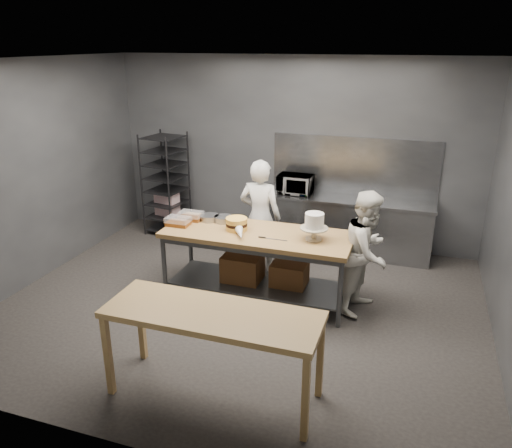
{
  "coord_description": "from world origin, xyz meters",
  "views": [
    {
      "loc": [
        1.98,
        -5.27,
        3.21
      ],
      "look_at": [
        0.13,
        0.25,
        1.05
      ],
      "focal_mm": 35.0,
      "sensor_mm": 36.0,
      "label": 1
    }
  ],
  "objects": [
    {
      "name": "piping_bag",
      "position": [
        -0.03,
        0.08,
        0.98
      ],
      "size": [
        0.27,
        0.39,
        0.12
      ],
      "primitive_type": "cone",
      "rotation": [
        1.57,
        0.0,
        0.45
      ],
      "color": "white",
      "rests_on": "work_table"
    },
    {
      "name": "cake_pans",
      "position": [
        -0.53,
        0.53,
        0.96
      ],
      "size": [
        0.45,
        0.27,
        0.07
      ],
      "color": "gray",
      "rests_on": "work_table"
    },
    {
      "name": "microwave",
      "position": [
        0.14,
        2.18,
        1.05
      ],
      "size": [
        0.54,
        0.37,
        0.3
      ],
      "primitive_type": "imported",
      "color": "black",
      "rests_on": "back_counter"
    },
    {
      "name": "near_counter",
      "position": [
        0.35,
        -1.65,
        0.81
      ],
      "size": [
        2.0,
        0.7,
        0.9
      ],
      "color": "#A27F43",
      "rests_on": "ground"
    },
    {
      "name": "offset_spatula",
      "position": [
        0.33,
        0.14,
        0.93
      ],
      "size": [
        0.37,
        0.02,
        0.02
      ],
      "color": "slate",
      "rests_on": "work_table"
    },
    {
      "name": "ground",
      "position": [
        0.0,
        0.0,
        0.0
      ],
      "size": [
        6.0,
        6.0,
        0.0
      ],
      "primitive_type": "plane",
      "color": "black",
      "rests_on": "ground"
    },
    {
      "name": "speed_rack",
      "position": [
        -2.13,
        2.1,
        0.86
      ],
      "size": [
        0.68,
        0.73,
        1.75
      ],
      "color": "black",
      "rests_on": "ground"
    },
    {
      "name": "chef_right",
      "position": [
        1.49,
        0.46,
        0.77
      ],
      "size": [
        0.78,
        0.89,
        1.54
      ],
      "primitive_type": "imported",
      "rotation": [
        0.0,
        0.0,
        1.28
      ],
      "color": "silver",
      "rests_on": "ground"
    },
    {
      "name": "work_table",
      "position": [
        0.15,
        0.33,
        0.57
      ],
      "size": [
        2.4,
        0.9,
        0.92
      ],
      "color": "olive",
      "rests_on": "ground"
    },
    {
      "name": "layer_cake",
      "position": [
        -0.15,
        0.3,
        1.0
      ],
      "size": [
        0.28,
        0.28,
        0.16
      ],
      "color": "#F6BD4E",
      "rests_on": "work_table"
    },
    {
      "name": "frosted_cake_stand",
      "position": [
        0.85,
        0.29,
        1.13
      ],
      "size": [
        0.34,
        0.34,
        0.34
      ],
      "color": "#BAAE95",
      "rests_on": "work_table"
    },
    {
      "name": "chef_behind",
      "position": [
        -0.09,
        1.09,
        0.84
      ],
      "size": [
        0.62,
        0.42,
        1.67
      ],
      "primitive_type": "imported",
      "rotation": [
        0.0,
        0.0,
        3.11
      ],
      "color": "white",
      "rests_on": "ground"
    },
    {
      "name": "pastry_clamshells",
      "position": [
        -0.91,
        0.34,
        0.98
      ],
      "size": [
        0.37,
        0.46,
        0.11
      ],
      "color": "brown",
      "rests_on": "work_table"
    },
    {
      "name": "back_wall",
      "position": [
        0.0,
        2.5,
        1.5
      ],
      "size": [
        6.0,
        0.04,
        3.0
      ],
      "primitive_type": "cube",
      "color": "#4C4F54",
      "rests_on": "ground"
    },
    {
      "name": "splashback_panel",
      "position": [
        1.0,
        2.48,
        1.35
      ],
      "size": [
        2.6,
        0.02,
        0.9
      ],
      "primitive_type": "cube",
      "color": "slate",
      "rests_on": "back_counter"
    },
    {
      "name": "back_counter",
      "position": [
        1.0,
        2.18,
        0.45
      ],
      "size": [
        2.6,
        0.6,
        0.9
      ],
      "color": "slate",
      "rests_on": "ground"
    }
  ]
}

